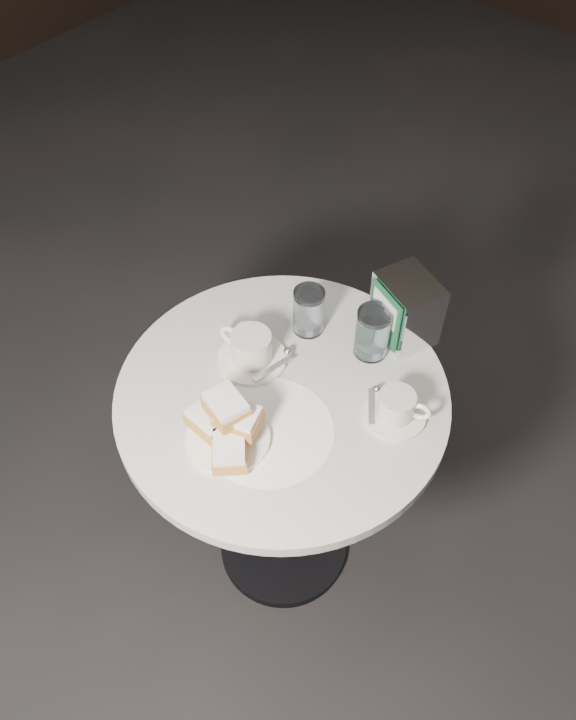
{
  "coord_description": "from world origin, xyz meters",
  "views": [
    {
      "loc": [
        0.57,
        -0.68,
        1.91
      ],
      "look_at": [
        0.0,
        0.02,
        0.83
      ],
      "focal_mm": 35.0,
      "sensor_mm": 36.0,
      "label": 1
    }
  ],
  "objects_px": {
    "beignet_plate": "(226,428)",
    "coffee_cup_left": "(251,350)",
    "coffee_cup_right": "(396,408)",
    "napkin_dispenser": "(406,309)",
    "cafe_table": "(283,444)",
    "water_glass_left": "(309,311)",
    "water_glass_right": "(372,333)"
  },
  "relations": [
    {
      "from": "beignet_plate",
      "to": "coffee_cup_left",
      "type": "relative_size",
      "value": 1.34
    },
    {
      "from": "coffee_cup_right",
      "to": "napkin_dispenser",
      "type": "height_order",
      "value": "napkin_dispenser"
    },
    {
      "from": "cafe_table",
      "to": "water_glass_left",
      "type": "relative_size",
      "value": 6.64
    },
    {
      "from": "beignet_plate",
      "to": "coffee_cup_left",
      "type": "distance_m",
      "value": 0.21
    },
    {
      "from": "coffee_cup_left",
      "to": "cafe_table",
      "type": "bearing_deg",
      "value": -17.96
    },
    {
      "from": "coffee_cup_left",
      "to": "coffee_cup_right",
      "type": "distance_m",
      "value": 0.33
    },
    {
      "from": "water_glass_left",
      "to": "cafe_table",
      "type": "bearing_deg",
      "value": -68.72
    },
    {
      "from": "coffee_cup_left",
      "to": "water_glass_left",
      "type": "height_order",
      "value": "water_glass_left"
    },
    {
      "from": "cafe_table",
      "to": "napkin_dispenser",
      "type": "height_order",
      "value": "napkin_dispenser"
    },
    {
      "from": "water_glass_left",
      "to": "napkin_dispenser",
      "type": "bearing_deg",
      "value": 35.11
    },
    {
      "from": "coffee_cup_left",
      "to": "water_glass_right",
      "type": "distance_m",
      "value": 0.26
    },
    {
      "from": "water_glass_left",
      "to": "napkin_dispenser",
      "type": "height_order",
      "value": "napkin_dispenser"
    },
    {
      "from": "cafe_table",
      "to": "water_glass_right",
      "type": "xyz_separation_m",
      "value": [
        0.08,
        0.21,
        0.26
      ]
    },
    {
      "from": "coffee_cup_left",
      "to": "coffee_cup_right",
      "type": "xyz_separation_m",
      "value": [
        0.32,
        0.07,
        -0.0
      ]
    },
    {
      "from": "water_glass_right",
      "to": "napkin_dispenser",
      "type": "bearing_deg",
      "value": 74.77
    },
    {
      "from": "beignet_plate",
      "to": "coffee_cup_left",
      "type": "xyz_separation_m",
      "value": [
        -0.1,
        0.18,
        -0.01
      ]
    },
    {
      "from": "coffee_cup_right",
      "to": "water_glass_right",
      "type": "xyz_separation_m",
      "value": [
        -0.14,
        0.11,
        0.03
      ]
    },
    {
      "from": "coffee_cup_left",
      "to": "coffee_cup_right",
      "type": "bearing_deg",
      "value": 8.07
    },
    {
      "from": "napkin_dispenser",
      "to": "coffee_cup_right",
      "type": "bearing_deg",
      "value": -37.29
    },
    {
      "from": "coffee_cup_right",
      "to": "napkin_dispenser",
      "type": "xyz_separation_m",
      "value": [
        -0.11,
        0.2,
        0.05
      ]
    },
    {
      "from": "beignet_plate",
      "to": "coffee_cup_left",
      "type": "height_order",
      "value": "beignet_plate"
    },
    {
      "from": "beignet_plate",
      "to": "coffee_cup_right",
      "type": "distance_m",
      "value": 0.34
    },
    {
      "from": "water_glass_left",
      "to": "water_glass_right",
      "type": "xyz_separation_m",
      "value": [
        0.15,
        0.03,
        0.0
      ]
    },
    {
      "from": "coffee_cup_right",
      "to": "water_glass_right",
      "type": "distance_m",
      "value": 0.18
    },
    {
      "from": "coffee_cup_left",
      "to": "beignet_plate",
      "type": "bearing_deg",
      "value": -66.33
    },
    {
      "from": "coffee_cup_left",
      "to": "napkin_dispenser",
      "type": "xyz_separation_m",
      "value": [
        0.21,
        0.27,
        0.04
      ]
    },
    {
      "from": "water_glass_left",
      "to": "beignet_plate",
      "type": "bearing_deg",
      "value": -79.75
    },
    {
      "from": "beignet_plate",
      "to": "coffee_cup_right",
      "type": "xyz_separation_m",
      "value": [
        0.22,
        0.26,
        -0.01
      ]
    },
    {
      "from": "water_glass_left",
      "to": "napkin_dispenser",
      "type": "relative_size",
      "value": 0.69
    },
    {
      "from": "napkin_dispenser",
      "to": "beignet_plate",
      "type": "bearing_deg",
      "value": -80.88
    },
    {
      "from": "beignet_plate",
      "to": "water_glass_left",
      "type": "xyz_separation_m",
      "value": [
        -0.06,
        0.33,
        0.01
      ]
    },
    {
      "from": "cafe_table",
      "to": "beignet_plate",
      "type": "distance_m",
      "value": 0.29
    }
  ]
}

